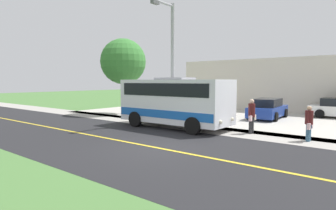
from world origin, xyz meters
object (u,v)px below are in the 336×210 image
Objects in this scene: shuttle_bus_front at (175,100)px; pedestrian_with_bags at (309,123)px; parked_car_near at (268,109)px; street_light_pole at (171,59)px; pedestrian_waiting at (252,115)px; tree_curbside at (123,62)px; commercial_building at (315,85)px.

shuttle_bus_front is 7.06m from pedestrian_with_bags.
pedestrian_with_bags is at bearing 31.94° from parked_car_near.
shuttle_bus_front is 0.92× the size of street_light_pole.
street_light_pole is 8.45m from parked_car_near.
pedestrian_waiting is 6.57m from parked_car_near.
pedestrian_with_bags is at bearing 95.97° from shuttle_bus_front.
pedestrian_with_bags is 0.26× the size of tree_curbside.
pedestrian_waiting is at bearing 80.41° from tree_curbside.
pedestrian_waiting is 0.29× the size of tree_curbside.
parked_car_near is at bearing -148.06° from pedestrian_with_bags.
parked_car_near is (-6.42, -1.38, -0.28)m from pedestrian_waiting.
parked_car_near is (-7.37, 2.85, -0.91)m from shuttle_bus_front.
street_light_pole is 1.18× the size of tree_curbside.
street_light_pole reaches higher than commercial_building.
pedestrian_with_bags is 16.52m from commercial_building.
street_light_pole is 17.24m from commercial_building.
tree_curbside is at bearing -110.21° from street_light_pole.
street_light_pole is at bearing -83.26° from pedestrian_waiting.
parked_car_near is at bearing -7.17° from commercial_building.
shuttle_bus_front is 8.42m from tree_curbside.
pedestrian_waiting is 0.25× the size of street_light_pole.
shuttle_bus_front is at bearing -21.13° from parked_car_near.
commercial_building is (-16.19, -2.94, 1.50)m from pedestrian_with_bags.
pedestrian_waiting is 5.70m from street_light_pole.
commercial_building is (-16.53, 4.60, -1.67)m from street_light_pole.
street_light_pole reaches higher than tree_curbside.
pedestrian_waiting is 0.40× the size of parked_car_near.
pedestrian_waiting is at bearing 102.67° from shuttle_bus_front.
tree_curbside is (-2.53, -6.89, 0.24)m from street_light_pole.
pedestrian_with_bags is 8.18m from street_light_pole.
commercial_building is at bearing 140.64° from tree_curbside.
commercial_building is at bearing 164.47° from street_light_pole.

